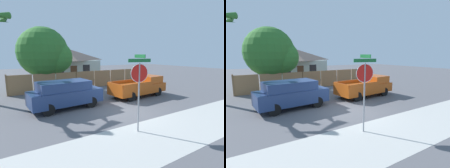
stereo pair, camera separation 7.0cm
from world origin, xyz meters
The scene contains 8 objects.
ground_plane centered at (0.00, 0.00, 0.00)m, with size 80.00×80.00×0.00m, color #56565B.
sidewalk_strip centered at (0.00, -3.60, 0.00)m, with size 36.00×3.20×0.01m.
wooden_fence centered at (1.19, 8.25, 0.88)m, with size 14.35×0.12×1.85m.
house centered at (1.95, 17.01, 2.28)m, with size 8.70×6.90×4.40m.
oak_tree centered at (-2.39, 9.32, 3.60)m, with size 5.01×4.77×6.09m.
red_suv centered at (-2.76, 2.43, 0.98)m, with size 4.67×2.26×1.80m.
orange_pickup centered at (3.59, 2.45, 0.82)m, with size 5.02×2.30×1.67m.
stop_sign centered at (-1.06, -2.80, 2.41)m, with size 1.04×0.94×3.49m.
Camera 1 is at (-6.08, -8.56, 3.50)m, focal length 28.00 mm.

